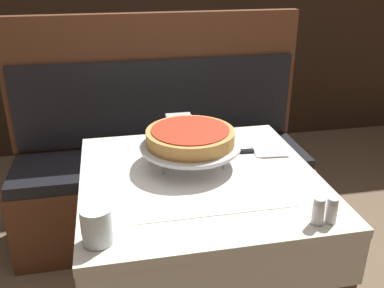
{
  "coord_description": "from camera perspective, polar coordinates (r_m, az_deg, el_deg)",
  "views": [
    {
      "loc": [
        -0.28,
        -1.23,
        1.42
      ],
      "look_at": [
        -0.01,
        0.06,
        0.83
      ],
      "focal_mm": 40.0,
      "sensor_mm": 36.0,
      "label": 1
    }
  ],
  "objects": [
    {
      "name": "deep_dish_pizza",
      "position": [
        1.46,
        -0.23,
        1.02
      ],
      "size": [
        0.3,
        0.3,
        0.05
      ],
      "color": "#C68E47",
      "rests_on": "pizza_pan_stand"
    },
    {
      "name": "dining_table_rear",
      "position": [
        2.86,
        -3.34,
        7.79
      ],
      "size": [
        0.65,
        0.65,
        0.74
      ],
      "color": "#194799",
      "rests_on": "ground_plane"
    },
    {
      "name": "pepper_shaker",
      "position": [
        1.24,
        18.12,
        -8.37
      ],
      "size": [
        0.03,
        0.03,
        0.07
      ],
      "color": "silver",
      "rests_on": "dining_table_front"
    },
    {
      "name": "salt_shaker",
      "position": [
        1.22,
        16.49,
        -8.57
      ],
      "size": [
        0.03,
        0.03,
        0.08
      ],
      "color": "silver",
      "rests_on": "dining_table_front"
    },
    {
      "name": "napkin_holder",
      "position": [
        1.72,
        -1.79,
        2.51
      ],
      "size": [
        0.1,
        0.05,
        0.09
      ],
      "color": "#B2B2B7",
      "rests_on": "dining_table_front"
    },
    {
      "name": "dining_table_front",
      "position": [
        1.49,
        1.01,
        -7.99
      ],
      "size": [
        0.79,
        0.79,
        0.74
      ],
      "color": "beige",
      "rests_on": "ground_plane"
    },
    {
      "name": "booth_bench",
      "position": [
        2.3,
        -4.01,
        -3.94
      ],
      "size": [
        1.52,
        0.45,
        1.16
      ],
      "color": "brown",
      "rests_on": "ground_plane"
    },
    {
      "name": "condiment_caddy",
      "position": [
        2.82,
        -4.19,
        10.92
      ],
      "size": [
        0.13,
        0.13,
        0.17
      ],
      "color": "black",
      "rests_on": "dining_table_rear"
    },
    {
      "name": "water_glass_near",
      "position": [
        1.12,
        -12.59,
        -10.54
      ],
      "size": [
        0.08,
        0.08,
        0.1
      ],
      "color": "silver",
      "rests_on": "dining_table_front"
    },
    {
      "name": "pizza_server",
      "position": [
        1.6,
        7.59,
        -1.01
      ],
      "size": [
        0.32,
        0.11,
        0.01
      ],
      "color": "#BCBCC1",
      "rests_on": "dining_table_front"
    },
    {
      "name": "pizza_pan_stand",
      "position": [
        1.47,
        -0.23,
        -0.29
      ],
      "size": [
        0.35,
        0.35,
        0.08
      ],
      "color": "#ADADB2",
      "rests_on": "dining_table_front"
    }
  ]
}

